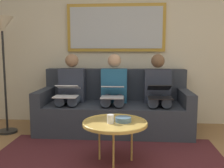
# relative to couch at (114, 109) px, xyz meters

# --- Properties ---
(wall_rear) EXTENTS (6.00, 0.12, 2.60)m
(wall_rear) POSITION_rel_couch_xyz_m (0.00, -0.48, 0.99)
(wall_rear) COLOR beige
(wall_rear) RESTS_ON ground_plane
(area_rug) EXTENTS (2.60, 1.80, 0.01)m
(area_rug) POSITION_rel_couch_xyz_m (0.00, 1.27, -0.31)
(area_rug) COLOR #4C1E23
(area_rug) RESTS_ON ground_plane
(couch) EXTENTS (2.20, 0.90, 0.90)m
(couch) POSITION_rel_couch_xyz_m (0.00, 0.00, 0.00)
(couch) COLOR #2D333D
(couch) RESTS_ON ground_plane
(framed_mirror) EXTENTS (1.57, 0.05, 0.75)m
(framed_mirror) POSITION_rel_couch_xyz_m (0.00, -0.39, 1.24)
(framed_mirror) COLOR #B7892D
(coffee_table) EXTENTS (0.68, 0.68, 0.47)m
(coffee_table) POSITION_rel_couch_xyz_m (-0.09, 1.22, 0.13)
(coffee_table) COLOR tan
(coffee_table) RESTS_ON ground_plane
(cup) EXTENTS (0.07, 0.07, 0.09)m
(cup) POSITION_rel_couch_xyz_m (-0.05, 1.26, 0.19)
(cup) COLOR silver
(cup) RESTS_ON coffee_table
(bowl) EXTENTS (0.17, 0.17, 0.05)m
(bowl) POSITION_rel_couch_xyz_m (-0.18, 1.19, 0.17)
(bowl) COLOR slate
(bowl) RESTS_ON coffee_table
(person_left) EXTENTS (0.38, 0.58, 1.14)m
(person_left) POSITION_rel_couch_xyz_m (-0.64, 0.07, 0.30)
(person_left) COLOR #2D3342
(person_left) RESTS_ON couch
(laptop_black) EXTENTS (0.31, 0.39, 0.17)m
(laptop_black) POSITION_rel_couch_xyz_m (-0.64, 0.30, 0.32)
(laptop_black) COLOR black
(person_middle) EXTENTS (0.38, 0.58, 1.14)m
(person_middle) POSITION_rel_couch_xyz_m (0.00, 0.07, 0.30)
(person_middle) COLOR #235B84
(person_middle) RESTS_ON couch
(laptop_silver) EXTENTS (0.31, 0.37, 0.15)m
(laptop_silver) POSITION_rel_couch_xyz_m (0.00, 0.31, 0.32)
(laptop_silver) COLOR silver
(person_right) EXTENTS (0.38, 0.58, 1.14)m
(person_right) POSITION_rel_couch_xyz_m (0.64, 0.07, 0.30)
(person_right) COLOR #2D3342
(person_right) RESTS_ON couch
(laptop_white) EXTENTS (0.32, 0.36, 0.16)m
(laptop_white) POSITION_rel_couch_xyz_m (0.64, 0.31, 0.32)
(laptop_white) COLOR white
(standing_lamp) EXTENTS (0.32, 0.32, 1.66)m
(standing_lamp) POSITION_rel_couch_xyz_m (1.55, 0.27, 1.06)
(standing_lamp) COLOR black
(standing_lamp) RESTS_ON ground_plane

